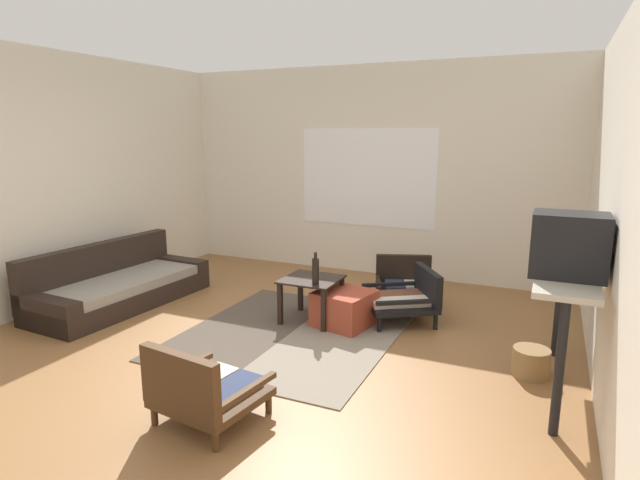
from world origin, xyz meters
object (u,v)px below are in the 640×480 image
crt_television (569,245)px  glass_bottle (316,271)px  couch (118,286)px  armchair_corner (407,297)px  console_shelf (564,285)px  clay_vase (567,243)px  armchair_striped_foreground (202,390)px  coffee_table (311,288)px  wicker_basket (531,362)px  ottoman_orange (344,309)px  armchair_by_window (404,284)px

crt_television → glass_bottle: crt_television is taller
couch → armchair_corner: size_ratio=2.27×
console_shelf → glass_bottle: bearing=170.0°
armchair_corner → clay_vase: size_ratio=2.41×
armchair_striped_foreground → console_shelf: bearing=35.0°
coffee_table → console_shelf: (2.22, -0.52, 0.45)m
couch → armchair_corner: bearing=14.8°
couch → console_shelf: console_shelf is taller
coffee_table → clay_vase: size_ratio=1.50×
wicker_basket → armchair_striped_foreground: bearing=-139.8°
couch → ottoman_orange: size_ratio=3.97×
armchair_striped_foreground → crt_television: size_ratio=1.49×
coffee_table → ottoman_orange: size_ratio=1.09×
armchair_by_window → console_shelf: 2.14m
armchair_by_window → ottoman_orange: size_ratio=1.52×
crt_television → glass_bottle: bearing=164.4°
clay_vase → wicker_basket: size_ratio=1.31×
ottoman_orange → console_shelf: size_ratio=0.36×
couch → glass_bottle: glass_bottle is taller
armchair_corner → glass_bottle: (-0.74, -0.56, 0.33)m
clay_vase → crt_television: bearing=-90.4°
armchair_striped_foreground → glass_bottle: glass_bottle is taller
crt_television → clay_vase: bearing=89.6°
coffee_table → ottoman_orange: coffee_table is taller
coffee_table → wicker_basket: size_ratio=1.96×
ottoman_orange → console_shelf: 2.05m
wicker_basket → console_shelf: bearing=-42.6°
ottoman_orange → crt_television: (1.87, -0.77, 0.96)m
armchair_striped_foreground → ottoman_orange: (0.18, 1.99, -0.07)m
glass_bottle → wicker_basket: (1.93, -0.21, -0.46)m
armchair_by_window → armchair_striped_foreground: (-0.55, -2.85, 0.00)m
coffee_table → ottoman_orange: (0.34, 0.03, -0.18)m
crt_television → clay_vase: crt_television is taller
coffee_table → armchair_striped_foreground: armchair_striped_foreground is taller
clay_vase → wicker_basket: (-0.17, -0.08, -0.94)m
crt_television → clay_vase: (0.00, 0.45, -0.08)m
clay_vase → glass_bottle: bearing=176.2°
couch → clay_vase: 4.47m
armchair_striped_foreground → armchair_corner: size_ratio=0.79×
armchair_corner → armchair_striped_foreground: bearing=-106.4°
couch → coffee_table: 2.20m
ottoman_orange → glass_bottle: 0.49m
ottoman_orange → wicker_basket: (1.71, -0.39, -0.06)m
console_shelf → crt_television: crt_television is taller
coffee_table → armchair_by_window: (0.71, 0.88, -0.11)m
crt_television → console_shelf: bearing=89.2°
console_shelf → wicker_basket: console_shelf is taller
armchair_striped_foreground → ottoman_orange: bearing=84.7°
armchair_by_window → clay_vase: bearing=-37.7°
armchair_striped_foreground → crt_television: crt_television is taller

